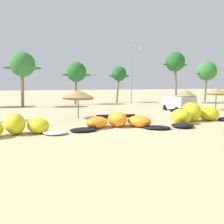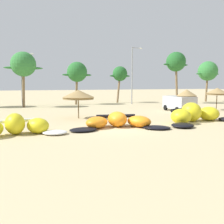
# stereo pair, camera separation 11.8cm
# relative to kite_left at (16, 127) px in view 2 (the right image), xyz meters

# --- Properties ---
(ground_plane) EXTENTS (260.00, 260.00, 0.00)m
(ground_plane) POSITION_rel_kite_left_xyz_m (7.25, -0.07, -0.54)
(ground_plane) COLOR #C6B284
(kite_left) EXTENTS (6.48, 3.30, 1.40)m
(kite_left) POSITION_rel_kite_left_xyz_m (0.00, 0.00, 0.00)
(kite_left) COLOR white
(kite_left) RESTS_ON ground
(kite_left_of_center) EXTENTS (7.61, 4.44, 1.18)m
(kite_left_of_center) POSITION_rel_kite_left_xyz_m (7.29, 0.20, -0.08)
(kite_left_of_center) COLOR black
(kite_left_of_center) RESTS_ON ground
(kite_center) EXTENTS (8.18, 4.54, 1.70)m
(kite_center) POSITION_rel_kite_left_xyz_m (14.60, 0.16, 0.12)
(kite_center) COLOR black
(kite_center) RESTS_ON ground
(beach_umbrella_near_van) EXTENTS (3.11, 3.11, 2.76)m
(beach_umbrella_near_van) POSITION_rel_kite_left_xyz_m (5.71, 6.25, 1.77)
(beach_umbrella_near_van) COLOR brown
(beach_umbrella_near_van) RESTS_ON ground
(beach_umbrella_middle) EXTENTS (2.41, 2.41, 2.69)m
(beach_umbrella_middle) POSITION_rel_kite_left_xyz_m (19.26, 7.20, 1.67)
(beach_umbrella_middle) COLOR brown
(beach_umbrella_middle) RESTS_ON ground
(beach_umbrella_near_palms) EXTENTS (2.71, 2.71, 2.85)m
(beach_umbrella_near_palms) POSITION_rel_kite_left_xyz_m (23.81, 6.99, 1.87)
(beach_umbrella_near_palms) COLOR brown
(beach_umbrella_near_palms) RESTS_ON ground
(parked_van) EXTENTS (2.68, 4.81, 1.84)m
(parked_van) POSITION_rel_kite_left_xyz_m (18.74, 8.04, 0.55)
(parked_van) COLOR #B2B7BC
(parked_van) RESTS_ON ground
(palm_left_of_gap) EXTENTS (5.29, 3.53, 7.91)m
(palm_left_of_gap) POSITION_rel_kite_left_xyz_m (1.35, 20.57, 5.55)
(palm_left_of_gap) COLOR brown
(palm_left_of_gap) RESTS_ON ground
(palm_center_left) EXTENTS (4.90, 3.26, 6.96)m
(palm_center_left) POSITION_rel_kite_left_xyz_m (9.63, 22.69, 4.72)
(palm_center_left) COLOR brown
(palm_center_left) RESTS_ON ground
(palm_center_right) EXTENTS (3.97, 2.65, 6.54)m
(palm_center_right) POSITION_rel_kite_left_xyz_m (17.79, 23.90, 4.57)
(palm_center_right) COLOR #7F6647
(palm_center_right) RESTS_ON ground
(palm_right_of_gap) EXTENTS (4.98, 3.32, 8.81)m
(palm_right_of_gap) POSITION_rel_kite_left_xyz_m (25.83, 18.43, 6.51)
(palm_right_of_gap) COLOR brown
(palm_right_of_gap) RESTS_ON ground
(palm_right) EXTENTS (5.54, 3.69, 7.70)m
(palm_right) POSITION_rel_kite_left_xyz_m (34.53, 20.23, 5.26)
(palm_right) COLOR brown
(palm_right) RESTS_ON ground
(lamppost_west) EXTENTS (2.05, 0.24, 8.20)m
(lamppost_west) POSITION_rel_kite_left_xyz_m (1.30, 23.83, 4.12)
(lamppost_west) COLOR gray
(lamppost_west) RESTS_ON ground
(lamppost_west_center) EXTENTS (1.98, 0.24, 9.50)m
(lamppost_west_center) POSITION_rel_kite_left_xyz_m (18.61, 20.35, 4.78)
(lamppost_west_center) COLOR gray
(lamppost_west_center) RESTS_ON ground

